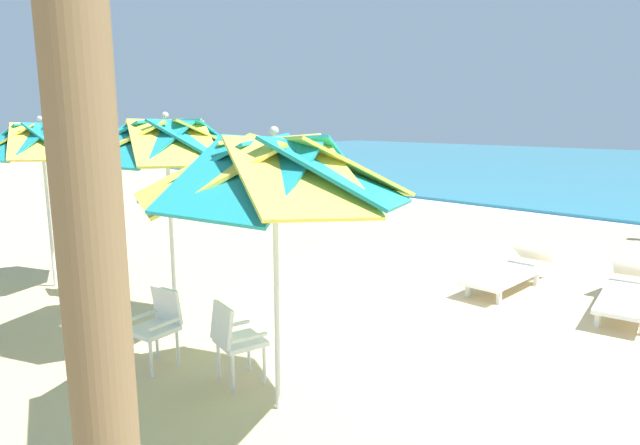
{
  "coord_description": "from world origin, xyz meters",
  "views": [
    {
      "loc": [
        3.72,
        -5.96,
        2.68
      ],
      "look_at": [
        -2.38,
        0.32,
        1.0
      ],
      "focal_mm": 30.31,
      "sensor_mm": 36.0,
      "label": 1
    }
  ],
  "objects_px": {
    "beach_umbrella_1": "(167,143)",
    "plastic_chair_2": "(83,262)",
    "beach_umbrella_0": "(275,172)",
    "plastic_chair_1": "(158,323)",
    "beach_umbrella_2": "(42,142)",
    "sun_lounger_1": "(510,271)",
    "sun_lounger_0": "(628,293)",
    "plastic_chair_0": "(234,337)"
  },
  "relations": [
    {
      "from": "beach_umbrella_1",
      "to": "plastic_chair_2",
      "type": "height_order",
      "value": "beach_umbrella_1"
    },
    {
      "from": "beach_umbrella_0",
      "to": "beach_umbrella_1",
      "type": "xyz_separation_m",
      "value": [
        -2.32,
        0.32,
        0.17
      ]
    },
    {
      "from": "beach_umbrella_1",
      "to": "plastic_chair_1",
      "type": "bearing_deg",
      "value": -42.02
    },
    {
      "from": "beach_umbrella_0",
      "to": "beach_umbrella_2",
      "type": "distance_m",
      "value": 5.46
    },
    {
      "from": "beach_umbrella_2",
      "to": "beach_umbrella_0",
      "type": "bearing_deg",
      "value": 0.18
    },
    {
      "from": "plastic_chair_2",
      "to": "sun_lounger_1",
      "type": "relative_size",
      "value": 0.4
    },
    {
      "from": "plastic_chair_1",
      "to": "beach_umbrella_2",
      "type": "xyz_separation_m",
      "value": [
        -3.83,
        0.29,
        1.83
      ]
    },
    {
      "from": "beach_umbrella_2",
      "to": "sun_lounger_1",
      "type": "distance_m",
      "value": 7.65
    },
    {
      "from": "sun_lounger_0",
      "to": "sun_lounger_1",
      "type": "bearing_deg",
      "value": -176.37
    },
    {
      "from": "beach_umbrella_2",
      "to": "plastic_chair_2",
      "type": "bearing_deg",
      "value": 17.02
    },
    {
      "from": "plastic_chair_0",
      "to": "sun_lounger_0",
      "type": "relative_size",
      "value": 0.39
    },
    {
      "from": "plastic_chair_2",
      "to": "plastic_chair_1",
      "type": "bearing_deg",
      "value": -8.94
    },
    {
      "from": "plastic_chair_0",
      "to": "plastic_chair_1",
      "type": "xyz_separation_m",
      "value": [
        -0.93,
        -0.33,
        0.0
      ]
    },
    {
      "from": "beach_umbrella_1",
      "to": "plastic_chair_2",
      "type": "relative_size",
      "value": 3.19
    },
    {
      "from": "beach_umbrella_0",
      "to": "sun_lounger_1",
      "type": "xyz_separation_m",
      "value": [
        -0.1,
        5.04,
        -1.95
      ]
    },
    {
      "from": "plastic_chair_1",
      "to": "sun_lounger_1",
      "type": "bearing_deg",
      "value": 74.15
    },
    {
      "from": "beach_umbrella_0",
      "to": "plastic_chair_0",
      "type": "bearing_deg",
      "value": 178.13
    },
    {
      "from": "beach_umbrella_1",
      "to": "sun_lounger_1",
      "type": "bearing_deg",
      "value": 64.84
    },
    {
      "from": "plastic_chair_2",
      "to": "beach_umbrella_2",
      "type": "bearing_deg",
      "value": -162.98
    },
    {
      "from": "beach_umbrella_1",
      "to": "plastic_chair_2",
      "type": "distance_m",
      "value": 3.12
    },
    {
      "from": "beach_umbrella_2",
      "to": "sun_lounger_1",
      "type": "height_order",
      "value": "beach_umbrella_2"
    },
    {
      "from": "beach_umbrella_2",
      "to": "sun_lounger_0",
      "type": "relative_size",
      "value": 1.23
    },
    {
      "from": "beach_umbrella_0",
      "to": "sun_lounger_0",
      "type": "bearing_deg",
      "value": 72.86
    },
    {
      "from": "plastic_chair_0",
      "to": "beach_umbrella_1",
      "type": "xyz_separation_m",
      "value": [
        -1.63,
        0.3,
        1.9
      ]
    },
    {
      "from": "plastic_chair_2",
      "to": "beach_umbrella_1",
      "type": "bearing_deg",
      "value": 3.07
    },
    {
      "from": "beach_umbrella_2",
      "to": "plastic_chair_2",
      "type": "height_order",
      "value": "beach_umbrella_2"
    },
    {
      "from": "plastic_chair_0",
      "to": "beach_umbrella_0",
      "type": "bearing_deg",
      "value": -1.87
    },
    {
      "from": "plastic_chair_1",
      "to": "sun_lounger_0",
      "type": "distance_m",
      "value": 6.34
    },
    {
      "from": "beach_umbrella_2",
      "to": "plastic_chair_2",
      "type": "xyz_separation_m",
      "value": [
        0.67,
        0.2,
        -1.83
      ]
    },
    {
      "from": "beach_umbrella_1",
      "to": "beach_umbrella_2",
      "type": "relative_size",
      "value": 1.01
    },
    {
      "from": "beach_umbrella_1",
      "to": "beach_umbrella_2",
      "type": "distance_m",
      "value": 3.15
    },
    {
      "from": "plastic_chair_1",
      "to": "plastic_chair_2",
      "type": "bearing_deg",
      "value": 171.06
    },
    {
      "from": "plastic_chair_0",
      "to": "beach_umbrella_2",
      "type": "bearing_deg",
      "value": -179.52
    },
    {
      "from": "beach_umbrella_1",
      "to": "sun_lounger_1",
      "type": "relative_size",
      "value": 1.28
    },
    {
      "from": "plastic_chair_0",
      "to": "plastic_chair_2",
      "type": "distance_m",
      "value": 4.1
    },
    {
      "from": "beach_umbrella_0",
      "to": "sun_lounger_0",
      "type": "relative_size",
      "value": 1.18
    },
    {
      "from": "plastic_chair_1",
      "to": "beach_umbrella_2",
      "type": "bearing_deg",
      "value": 175.63
    },
    {
      "from": "beach_umbrella_1",
      "to": "sun_lounger_1",
      "type": "height_order",
      "value": "beach_umbrella_1"
    },
    {
      "from": "plastic_chair_0",
      "to": "sun_lounger_1",
      "type": "distance_m",
      "value": 5.06
    },
    {
      "from": "beach_umbrella_0",
      "to": "plastic_chair_1",
      "type": "xyz_separation_m",
      "value": [
        -1.62,
        -0.31,
        -1.73
      ]
    },
    {
      "from": "plastic_chair_1",
      "to": "sun_lounger_1",
      "type": "xyz_separation_m",
      "value": [
        1.52,
        5.35,
        -0.22
      ]
    },
    {
      "from": "plastic_chair_2",
      "to": "sun_lounger_0",
      "type": "bearing_deg",
      "value": 37.91
    }
  ]
}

